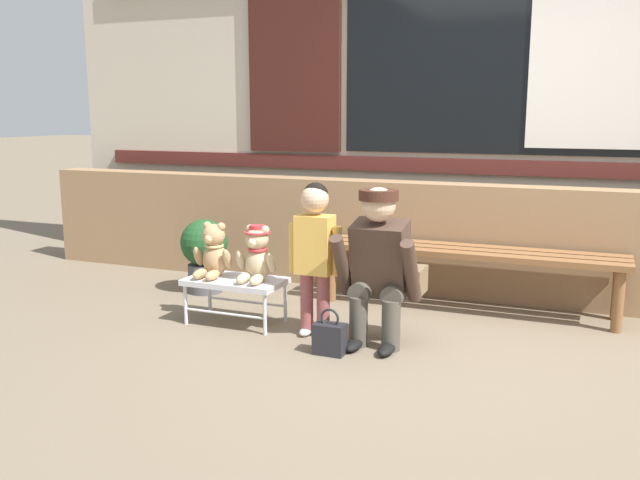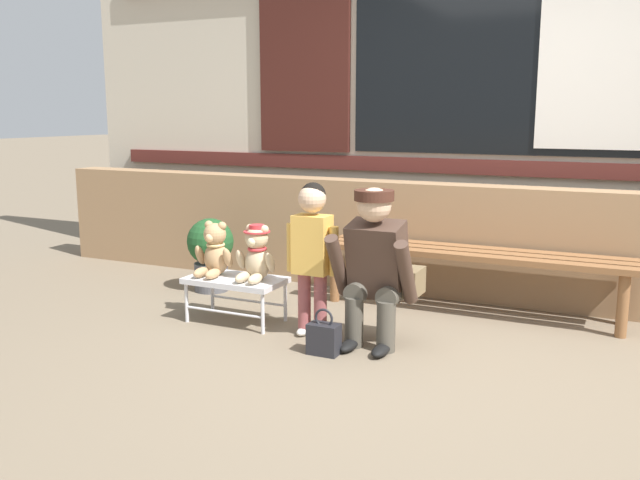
% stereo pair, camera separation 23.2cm
% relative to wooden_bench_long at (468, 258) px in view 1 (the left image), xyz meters
% --- Properties ---
extents(ground_plane, '(60.00, 60.00, 0.00)m').
position_rel_wooden_bench_long_xyz_m(ground_plane, '(0.01, -1.06, -0.37)').
color(ground_plane, '#756651').
extents(brick_low_wall, '(7.67, 0.25, 0.85)m').
position_rel_wooden_bench_long_xyz_m(brick_low_wall, '(0.01, 0.37, 0.05)').
color(brick_low_wall, '#997551').
rests_on(brick_low_wall, ground).
extents(shop_facade, '(7.83, 0.26, 3.80)m').
position_rel_wooden_bench_long_xyz_m(shop_facade, '(0.02, 0.88, 1.52)').
color(shop_facade, beige).
rests_on(shop_facade, ground).
extents(wooden_bench_long, '(2.10, 0.40, 0.44)m').
position_rel_wooden_bench_long_xyz_m(wooden_bench_long, '(0.00, 0.00, 0.00)').
color(wooden_bench_long, brown).
rests_on(wooden_bench_long, ground).
extents(small_display_bench, '(0.64, 0.36, 0.30)m').
position_rel_wooden_bench_long_xyz_m(small_display_bench, '(-1.36, -0.88, -0.11)').
color(small_display_bench, silver).
rests_on(small_display_bench, ground).
extents(teddy_bear_plain, '(0.28, 0.26, 0.36)m').
position_rel_wooden_bench_long_xyz_m(teddy_bear_plain, '(-1.52, -0.88, 0.09)').
color(teddy_bear_plain, tan).
rests_on(teddy_bear_plain, small_display_bench).
extents(teddy_bear_with_hat, '(0.28, 0.27, 0.36)m').
position_rel_wooden_bench_long_xyz_m(teddy_bear_with_hat, '(-1.20, -0.88, 0.10)').
color(teddy_bear_with_hat, '#CCB289').
rests_on(teddy_bear_with_hat, small_display_bench).
extents(child_standing, '(0.35, 0.18, 0.96)m').
position_rel_wooden_bench_long_xyz_m(child_standing, '(-0.77, -0.93, 0.22)').
color(child_standing, '#994C4C').
rests_on(child_standing, ground).
extents(adult_crouching, '(0.50, 0.49, 0.95)m').
position_rel_wooden_bench_long_xyz_m(adult_crouching, '(-0.35, -0.92, 0.11)').
color(adult_crouching, '#4C473D').
rests_on(adult_crouching, ground).
extents(handbag_on_ground, '(0.18, 0.11, 0.27)m').
position_rel_wooden_bench_long_xyz_m(handbag_on_ground, '(-0.57, -1.20, -0.28)').
color(handbag_on_ground, '#232328').
rests_on(handbag_on_ground, ground).
extents(potted_plant, '(0.36, 0.36, 0.57)m').
position_rel_wooden_bench_long_xyz_m(potted_plant, '(-1.96, -0.28, -0.05)').
color(potted_plant, '#4C4C51').
rests_on(potted_plant, ground).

